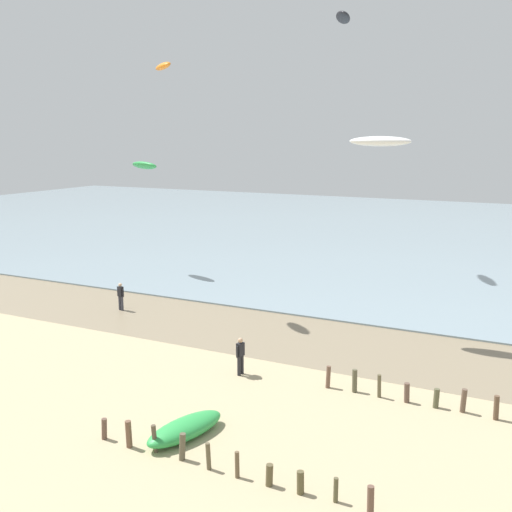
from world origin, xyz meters
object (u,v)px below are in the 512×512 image
object	(u,v)px
grounded_kite	(185,428)
kite_aloft_6	(343,17)
person_by_waterline	(121,296)
person_mid_beach	(240,355)
kite_aloft_3	(380,141)
kite_aloft_8	(144,165)
kite_aloft_1	(163,66)

from	to	relation	value
grounded_kite	kite_aloft_6	bearing A→B (deg)	-155.60
person_by_waterline	grounded_kite	world-z (taller)	person_by_waterline
kite_aloft_6	person_mid_beach	bearing A→B (deg)	166.69
kite_aloft_3	kite_aloft_6	size ratio (longest dim) A/B	0.89
kite_aloft_6	grounded_kite	bearing A→B (deg)	166.68
kite_aloft_8	person_mid_beach	bearing A→B (deg)	-22.22
grounded_kite	kite_aloft_1	world-z (taller)	kite_aloft_1
kite_aloft_1	person_by_waterline	bearing A→B (deg)	80.62
kite_aloft_3	kite_aloft_6	bearing A→B (deg)	114.48
kite_aloft_8	kite_aloft_1	bearing A→B (deg)	-25.31
person_by_waterline	kite_aloft_8	xyz separation A→B (m)	(-4.75, 9.25, 7.38)
kite_aloft_3	grounded_kite	bearing A→B (deg)	-102.17
person_mid_beach	person_by_waterline	xyz separation A→B (m)	(-11.22, 5.74, 0.00)
kite_aloft_6	person_by_waterline	bearing A→B (deg)	135.51
person_by_waterline	kite_aloft_8	distance (m)	12.75
person_by_waterline	person_mid_beach	bearing A→B (deg)	-27.09
kite_aloft_3	kite_aloft_6	world-z (taller)	kite_aloft_6
person_mid_beach	person_by_waterline	size ratio (longest dim) A/B	1.00
kite_aloft_3	kite_aloft_8	xyz separation A→B (m)	(-19.76, 6.94, -1.88)
grounded_kite	kite_aloft_1	xyz separation A→B (m)	(-9.79, 13.47, 14.05)
kite_aloft_1	kite_aloft_8	distance (m)	11.89
person_mid_beach	grounded_kite	distance (m)	5.95
kite_aloft_3	kite_aloft_6	xyz separation A→B (m)	(-7.38, 15.96, 9.18)
person_mid_beach	person_by_waterline	bearing A→B (deg)	152.91
person_by_waterline	kite_aloft_1	world-z (taller)	kite_aloft_1
person_mid_beach	grounded_kite	world-z (taller)	person_mid_beach
person_mid_beach	kite_aloft_3	size ratio (longest dim) A/B	0.54
kite_aloft_3	person_by_waterline	bearing A→B (deg)	-171.61
kite_aloft_3	kite_aloft_8	distance (m)	21.03
grounded_kite	kite_aloft_3	xyz separation A→B (m)	(2.91, 13.91, 9.84)
kite_aloft_1	grounded_kite	bearing A→B (deg)	167.59
person_mid_beach	kite_aloft_8	distance (m)	23.12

